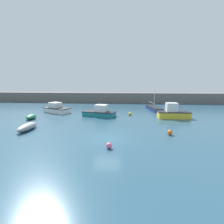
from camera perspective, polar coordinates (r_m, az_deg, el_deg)
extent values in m
cube|color=#284C60|center=(16.43, -1.58, -8.99)|extent=(120.00, 120.00, 0.20)
cube|color=#66605B|center=(44.65, 2.67, 4.76)|extent=(66.27, 3.38, 2.44)
cube|color=white|center=(31.13, -17.54, 0.48)|extent=(5.05, 3.98, 0.73)
cube|color=black|center=(31.07, -17.58, 1.25)|extent=(5.15, 4.06, 0.12)
cube|color=silver|center=(31.27, -18.03, 2.09)|extent=(2.34, 2.24, 0.99)
ellipsoid|color=#287A4C|center=(27.21, -24.92, -1.38)|extent=(1.47, 2.46, 0.66)
cube|color=yellow|center=(26.88, 19.42, -0.96)|extent=(4.47, 2.01, 0.83)
cube|color=black|center=(26.80, 19.48, 0.04)|extent=(4.56, 2.05, 0.12)
cube|color=silver|center=(26.62, 18.87, 1.38)|extent=(1.58, 1.41, 1.37)
cube|color=teal|center=(26.84, -4.24, -0.68)|extent=(5.18, 3.16, 0.61)
cube|color=black|center=(26.77, -4.25, 0.09)|extent=(5.28, 3.23, 0.12)
cube|color=silver|center=(26.54, -3.55, 1.15)|extent=(2.06, 1.89, 1.16)
cube|color=navy|center=(32.79, 13.53, 0.99)|extent=(2.39, 5.94, 0.59)
cube|color=black|center=(32.74, 13.56, 1.60)|extent=(2.44, 6.06, 0.12)
cylinder|color=silver|center=(32.57, 13.66, 4.09)|extent=(0.08, 0.08, 2.98)
cylinder|color=silver|center=(34.12, 12.78, 3.03)|extent=(0.60, 3.06, 0.07)
ellipsoid|color=gray|center=(21.21, -25.94, -4.36)|extent=(1.18, 3.55, 0.72)
sphere|color=#EA668C|center=(14.03, -1.01, -10.90)|extent=(0.47, 0.47, 0.47)
sphere|color=orange|center=(18.32, 18.38, -6.33)|extent=(0.51, 0.51, 0.51)
sphere|color=yellow|center=(27.46, 5.90, -0.57)|extent=(0.50, 0.50, 0.50)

